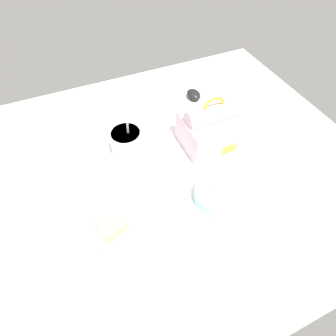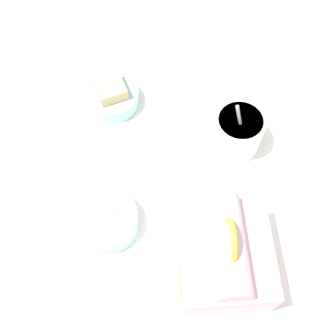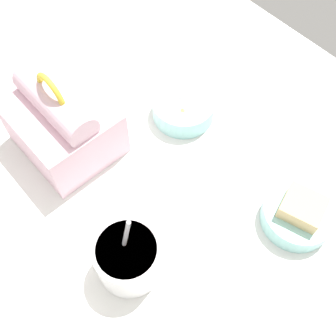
{
  "view_description": "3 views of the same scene",
  "coord_description": "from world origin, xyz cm",
  "px_view_note": "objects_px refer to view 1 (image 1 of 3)",
  "views": [
    {
      "loc": [
        -18.25,
        -50.61,
        69.6
      ],
      "look_at": [
        1.5,
        -5.22,
        7.0
      ],
      "focal_mm": 28.0,
      "sensor_mm": 36.0,
      "label": 1
    },
    {
      "loc": [
        41.53,
        -7.99,
        83.59
      ],
      "look_at": [
        1.5,
        -5.22,
        7.0
      ],
      "focal_mm": 45.0,
      "sensor_mm": 36.0,
      "label": 2
    },
    {
      "loc": [
        -26.72,
        20.05,
        72.15
      ],
      "look_at": [
        1.5,
        -5.22,
        7.0
      ],
      "focal_mm": 45.0,
      "sensor_mm": 36.0,
      "label": 3
    }
  ],
  "objects_px": {
    "soup_cup": "(127,142)",
    "computer_mouse": "(194,95)",
    "bento_bowl_sandwich": "(113,230)",
    "bento_bowl_snacks": "(216,195)",
    "keyboard": "(142,110)",
    "lunch_bag": "(210,128)"
  },
  "relations": [
    {
      "from": "computer_mouse",
      "to": "bento_bowl_sandwich",
      "type": "bearing_deg",
      "value": -136.23
    },
    {
      "from": "soup_cup",
      "to": "bento_bowl_snacks",
      "type": "bearing_deg",
      "value": -58.18
    },
    {
      "from": "keyboard",
      "to": "bento_bowl_sandwich",
      "type": "height_order",
      "value": "bento_bowl_sandwich"
    },
    {
      "from": "bento_bowl_snacks",
      "to": "lunch_bag",
      "type": "bearing_deg",
      "value": 65.81
    },
    {
      "from": "bento_bowl_sandwich",
      "to": "soup_cup",
      "type": "bearing_deg",
      "value": 64.56
    },
    {
      "from": "lunch_bag",
      "to": "soup_cup",
      "type": "relative_size",
      "value": 1.27
    },
    {
      "from": "computer_mouse",
      "to": "keyboard",
      "type": "bearing_deg",
      "value": -179.75
    },
    {
      "from": "soup_cup",
      "to": "computer_mouse",
      "type": "bearing_deg",
      "value": 27.57
    },
    {
      "from": "soup_cup",
      "to": "computer_mouse",
      "type": "xyz_separation_m",
      "value": [
        0.34,
        0.18,
        -0.03
      ]
    },
    {
      "from": "bento_bowl_sandwich",
      "to": "computer_mouse",
      "type": "bearing_deg",
      "value": 43.77
    },
    {
      "from": "bento_bowl_sandwich",
      "to": "bento_bowl_snacks",
      "type": "bearing_deg",
      "value": -2.2
    },
    {
      "from": "keyboard",
      "to": "computer_mouse",
      "type": "relative_size",
      "value": 4.39
    },
    {
      "from": "keyboard",
      "to": "bento_bowl_snacks",
      "type": "xyz_separation_m",
      "value": [
        0.06,
        -0.46,
        0.01
      ]
    },
    {
      "from": "bento_bowl_snacks",
      "to": "computer_mouse",
      "type": "xyz_separation_m",
      "value": [
        0.16,
        0.46,
        -0.01
      ]
    },
    {
      "from": "keyboard",
      "to": "soup_cup",
      "type": "relative_size",
      "value": 2.07
    },
    {
      "from": "lunch_bag",
      "to": "computer_mouse",
      "type": "relative_size",
      "value": 2.69
    },
    {
      "from": "keyboard",
      "to": "lunch_bag",
      "type": "relative_size",
      "value": 1.63
    },
    {
      "from": "bento_bowl_sandwich",
      "to": "bento_bowl_snacks",
      "type": "relative_size",
      "value": 0.99
    },
    {
      "from": "bento_bowl_snacks",
      "to": "computer_mouse",
      "type": "bearing_deg",
      "value": 70.48
    },
    {
      "from": "soup_cup",
      "to": "bento_bowl_sandwich",
      "type": "relative_size",
      "value": 1.21
    },
    {
      "from": "soup_cup",
      "to": "computer_mouse",
      "type": "relative_size",
      "value": 2.12
    },
    {
      "from": "bento_bowl_sandwich",
      "to": "computer_mouse",
      "type": "height_order",
      "value": "bento_bowl_sandwich"
    }
  ]
}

